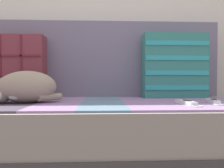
# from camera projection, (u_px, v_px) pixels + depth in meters

# --- Properties ---
(couch) EXTENTS (1.71, 0.85, 0.39)m
(couch) POSITION_uv_depth(u_px,v_px,m) (103.00, 135.00, 1.28)
(couch) COLOR #3D3838
(couch) RESTS_ON ground_plane
(sofa_backrest) EXTENTS (1.68, 0.14, 0.54)m
(sofa_backrest) POSITION_uv_depth(u_px,v_px,m) (102.00, 60.00, 1.62)
(sofa_backrest) COLOR slate
(sofa_backrest) RESTS_ON couch
(throw_pillow_quilted) EXTENTS (0.39, 0.14, 0.41)m
(throw_pillow_quilted) POSITION_uv_depth(u_px,v_px,m) (15.00, 67.00, 1.45)
(throw_pillow_quilted) COLOR brown
(throw_pillow_quilted) RESTS_ON couch
(throw_pillow_striped) EXTENTS (0.43, 0.14, 0.44)m
(throw_pillow_striped) POSITION_uv_depth(u_px,v_px,m) (174.00, 66.00, 1.50)
(throw_pillow_striped) COLOR #337A70
(throw_pillow_striped) RESTS_ON couch
(sleeping_cat) EXTENTS (0.36, 0.25, 0.17)m
(sleeping_cat) POSITION_uv_depth(u_px,v_px,m) (24.00, 88.00, 1.16)
(sleeping_cat) COLOR gray
(sleeping_cat) RESTS_ON couch
(game_remote_near) EXTENTS (0.08, 0.20, 0.02)m
(game_remote_near) POSITION_uv_depth(u_px,v_px,m) (187.00, 103.00, 1.09)
(game_remote_near) COLOR white
(game_remote_near) RESTS_ON couch
(game_remote_far) EXTENTS (0.08, 0.20, 0.02)m
(game_remote_far) POSITION_uv_depth(u_px,v_px,m) (213.00, 101.00, 1.16)
(game_remote_far) COLOR white
(game_remote_far) RESTS_ON couch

